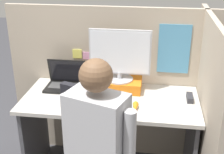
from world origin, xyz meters
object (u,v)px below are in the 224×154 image
at_px(laptop, 66,82).
at_px(carrot_toy, 135,108).
at_px(paper_box, 120,84).
at_px(person, 99,151).
at_px(monitor, 120,55).
at_px(stapler, 190,98).

height_order(laptop, carrot_toy, laptop).
xyz_separation_m(paper_box, person, (-0.01, -0.88, -0.02)).
height_order(monitor, laptop, monitor).
bearing_deg(laptop, stapler, -5.07).
xyz_separation_m(monitor, person, (-0.01, -0.88, -0.28)).
height_order(stapler, person, person).
xyz_separation_m(stapler, person, (-0.57, -0.76, -0.00)).
relative_size(monitor, person, 0.38).
relative_size(monitor, laptop, 1.53).
height_order(paper_box, laptop, laptop).
bearing_deg(carrot_toy, monitor, 113.82).
bearing_deg(stapler, carrot_toy, -150.75).
xyz_separation_m(monitor, carrot_toy, (0.15, -0.35, -0.27)).
bearing_deg(monitor, carrot_toy, -66.18).
xyz_separation_m(monitor, laptop, (-0.45, -0.03, -0.25)).
height_order(paper_box, person, person).
distance_m(paper_box, laptop, 0.45).
bearing_deg(carrot_toy, paper_box, 113.98).
distance_m(stapler, carrot_toy, 0.46).
relative_size(monitor, stapler, 3.92).
bearing_deg(person, carrot_toy, 72.38).
distance_m(monitor, stapler, 0.64).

